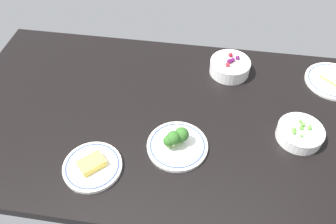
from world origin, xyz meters
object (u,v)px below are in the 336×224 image
at_px(bowl_peas, 300,133).
at_px(plate_broccoli, 177,143).
at_px(bowl_berries, 230,66).
at_px(plate_cheese, 92,166).
at_px(plate_sandwich, 334,80).

bearing_deg(bowl_peas, plate_broccoli, -165.81).
height_order(bowl_peas, bowl_berries, bowl_berries).
relative_size(plate_broccoli, bowl_berries, 1.26).
relative_size(plate_cheese, bowl_berries, 1.17).
bearing_deg(plate_sandwich, plate_broccoli, -144.49).
bearing_deg(plate_broccoli, bowl_peas, 14.19).
height_order(plate_sandwich, plate_cheese, plate_sandwich).
relative_size(plate_sandwich, plate_cheese, 1.16).
distance_m(plate_sandwich, bowl_berries, 0.42).
xyz_separation_m(plate_sandwich, plate_broccoli, (-0.58, -0.42, 0.01)).
xyz_separation_m(plate_cheese, bowl_berries, (0.42, 0.54, 0.02)).
bearing_deg(plate_cheese, plate_sandwich, 32.70).
height_order(plate_cheese, plate_broccoli, plate_broccoli).
bearing_deg(plate_broccoli, bowl_berries, 68.45).
distance_m(plate_sandwich, bowl_peas, 0.36).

